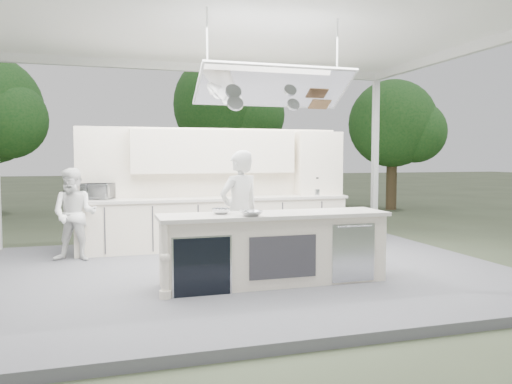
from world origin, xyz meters
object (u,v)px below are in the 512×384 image
object	(u,v)px
demo_island	(273,248)
sous_chef	(75,214)
back_counter	(216,222)
head_chef	(240,212)

from	to	relation	value
demo_island	sous_chef	xyz separation A→B (m)	(-2.65, 2.33, 0.29)
demo_island	back_counter	xyz separation A→B (m)	(-0.18, 2.81, 0.00)
head_chef	sous_chef	xyz separation A→B (m)	(-2.36, 1.65, -0.14)
demo_island	head_chef	size ratio (longest dim) A/B	1.73
head_chef	back_counter	bearing A→B (deg)	-114.41
demo_island	sous_chef	distance (m)	3.54
back_counter	demo_island	bearing A→B (deg)	-86.37
demo_island	back_counter	bearing A→B (deg)	93.63
back_counter	sous_chef	size ratio (longest dim) A/B	3.33
sous_chef	back_counter	bearing A→B (deg)	26.10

